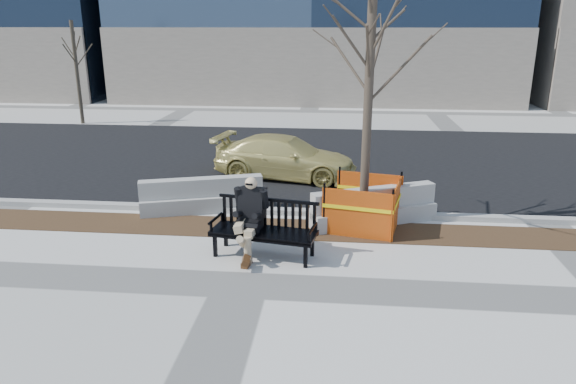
% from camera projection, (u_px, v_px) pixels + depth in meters
% --- Properties ---
extents(ground, '(120.00, 120.00, 0.00)m').
position_uv_depth(ground, '(241.00, 285.00, 8.96)').
color(ground, beige).
rests_on(ground, ground).
extents(mulch_strip, '(40.00, 1.20, 0.02)m').
position_uv_depth(mulch_strip, '(263.00, 228.00, 11.43)').
color(mulch_strip, '#47301C').
rests_on(mulch_strip, ground).
extents(asphalt_street, '(60.00, 10.40, 0.01)m').
position_uv_depth(asphalt_street, '(290.00, 158.00, 17.31)').
color(asphalt_street, black).
rests_on(asphalt_street, ground).
extents(curb, '(60.00, 0.25, 0.12)m').
position_uv_depth(curb, '(269.00, 211.00, 12.31)').
color(curb, '#9E9B93').
rests_on(curb, ground).
extents(bench, '(2.12, 1.07, 1.08)m').
position_uv_depth(bench, '(264.00, 256.00, 10.07)').
color(bench, black).
rests_on(bench, ground).
extents(seated_man, '(0.81, 1.15, 1.48)m').
position_uv_depth(seated_man, '(251.00, 253.00, 10.20)').
color(seated_man, black).
rests_on(seated_man, ground).
extents(tree_fence, '(2.65, 2.65, 5.55)m').
position_uv_depth(tree_fence, '(362.00, 226.00, 11.54)').
color(tree_fence, '#DB4B11').
rests_on(tree_fence, ground).
extents(sedan, '(4.28, 2.38, 1.17)m').
position_uv_depth(sedan, '(285.00, 177.00, 15.23)').
color(sedan, '#CDBD69').
rests_on(sedan, ground).
extents(jersey_barrier_left, '(2.87, 1.39, 0.81)m').
position_uv_depth(jersey_barrier_left, '(203.00, 211.00, 12.49)').
color(jersey_barrier_left, '#A19E96').
rests_on(jersey_barrier_left, ground).
extents(jersey_barrier_right, '(2.85, 1.72, 0.82)m').
position_uv_depth(jersey_barrier_right, '(373.00, 223.00, 11.71)').
color(jersey_barrier_right, '#A6A39B').
rests_on(jersey_barrier_right, ground).
extents(far_tree_left, '(2.13, 2.13, 4.69)m').
position_uv_depth(far_tree_left, '(83.00, 123.00, 23.38)').
color(far_tree_left, '#483D2E').
rests_on(far_tree_left, ground).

